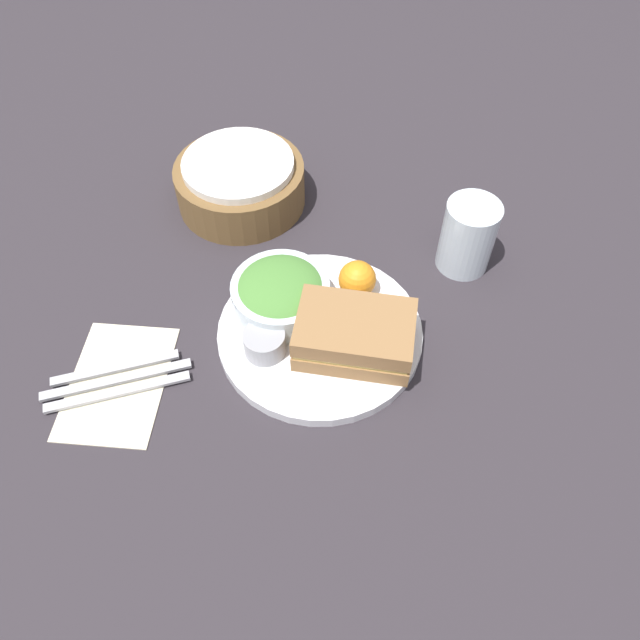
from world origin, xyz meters
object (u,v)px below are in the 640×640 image
at_px(salad_bowl, 281,293).
at_px(knife, 117,380).
at_px(drink_glass, 468,236).
at_px(sandwich, 355,335).
at_px(plate, 320,333).
at_px(fork, 118,392).
at_px(bread_basket, 240,183).
at_px(dressing_cup, 264,342).
at_px(spoon, 116,368).

xyz_separation_m(salad_bowl, knife, (-0.19, -0.13, -0.04)).
relative_size(salad_bowl, drink_glass, 1.21).
xyz_separation_m(sandwich, drink_glass, (0.15, 0.17, 0.01)).
relative_size(plate, fork, 1.51).
bearing_deg(sandwich, drink_glass, 49.87).
height_order(sandwich, knife, sandwich).
height_order(bread_basket, knife, bread_basket).
relative_size(drink_glass, fork, 0.60).
bearing_deg(dressing_cup, plate, 30.15).
bearing_deg(dressing_cup, salad_bowl, 80.74).
height_order(knife, spoon, same).
bearing_deg(drink_glass, fork, -148.95).
height_order(plate, dressing_cup, dressing_cup).
xyz_separation_m(sandwich, fork, (-0.28, -0.08, -0.04)).
bearing_deg(knife, sandwich, 172.53).
xyz_separation_m(dressing_cup, spoon, (-0.18, -0.04, -0.03)).
distance_m(sandwich, salad_bowl, 0.11).
xyz_separation_m(salad_bowl, bread_basket, (-0.09, 0.22, -0.01)).
relative_size(sandwich, knife, 0.82).
relative_size(bread_basket, fork, 1.11).
bearing_deg(drink_glass, salad_bowl, -154.76).
xyz_separation_m(plate, spoon, (-0.25, -0.08, -0.00)).
bearing_deg(drink_glass, knife, -151.00).
distance_m(plate, drink_glass, 0.25).
xyz_separation_m(plate, fork, (-0.24, -0.11, -0.00)).
distance_m(sandwich, dressing_cup, 0.11).
distance_m(knife, spoon, 0.02).
relative_size(drink_glass, knife, 0.57).
relative_size(sandwich, fork, 0.86).
height_order(drink_glass, knife, drink_glass).
distance_m(plate, dressing_cup, 0.08).
bearing_deg(bread_basket, drink_glass, -16.79).
bearing_deg(fork, bread_basket, -125.48).
bearing_deg(fork, drink_glass, -169.68).
xyz_separation_m(dressing_cup, fork, (-0.17, -0.07, -0.03)).
xyz_separation_m(fork, spoon, (-0.01, 0.03, 0.00)).
relative_size(dressing_cup, bread_basket, 0.27).
xyz_separation_m(salad_bowl, fork, (-0.18, -0.14, -0.04)).
relative_size(bread_basket, spoon, 1.24).
bearing_deg(plate, knife, -159.27).
height_order(fork, spoon, same).
xyz_separation_m(sandwich, spoon, (-0.30, -0.05, -0.04)).
bearing_deg(dressing_cup, knife, -163.10).
height_order(salad_bowl, bread_basket, bread_basket).
relative_size(salad_bowl, dressing_cup, 2.41).
relative_size(sandwich, spoon, 0.95).
bearing_deg(knife, spoon, -90.00).
bearing_deg(salad_bowl, knife, -146.52).
distance_m(plate, knife, 0.26).
bearing_deg(drink_glass, bread_basket, 163.21).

